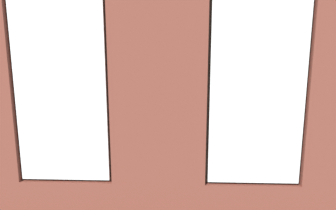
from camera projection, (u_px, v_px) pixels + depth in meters
ground_plane at (168, 155)px, 6.55m from camera, size 6.23×6.45×0.10m
brick_wall_with_windows at (158, 101)px, 3.44m from camera, size 5.63×0.30×3.26m
white_wall_right at (21, 72)px, 6.13m from camera, size 0.10×5.45×3.26m
couch_by_window at (115, 185)px, 4.34m from camera, size 1.90×0.87×0.80m
couch_left at (276, 138)px, 6.40m from camera, size 0.89×1.80×0.80m
coffee_table at (170, 131)px, 6.72m from camera, size 1.28×0.79×0.43m
cup_ceramic at (163, 125)px, 6.81m from camera, size 0.08×0.08×0.10m
table_plant_small at (187, 121)px, 6.81m from camera, size 0.14×0.14×0.23m
remote_gray at (170, 128)px, 6.71m from camera, size 0.06×0.17×0.02m
media_console at (44, 140)px, 6.48m from camera, size 1.07×0.42×0.52m
tv_flatscreen at (42, 110)px, 6.36m from camera, size 1.02×0.20×0.71m
papasan_chair at (138, 110)px, 8.43m from camera, size 1.08×1.08×0.68m
potted_plant_beside_window_right at (12, 169)px, 4.25m from camera, size 0.51×0.51×0.87m
potted_plant_foreground_right at (90, 103)px, 8.65m from camera, size 1.00×0.84×1.31m
potted_plant_corner_near_left at (259, 101)px, 8.50m from camera, size 0.85×0.91×1.12m
potted_plant_near_tv at (50, 125)px, 5.38m from camera, size 0.89×0.89×1.34m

